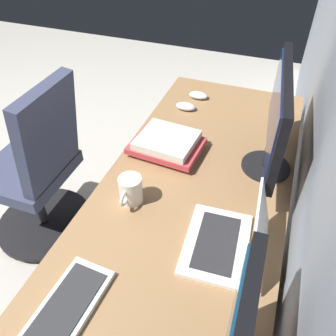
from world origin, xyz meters
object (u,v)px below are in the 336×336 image
Objects in this scene: monitor_secondary at (277,117)px; coffee_mug at (130,190)px; drawer_pedestal at (177,297)px; mouse_spare at (198,95)px; laptop_leftmost at (233,240)px; book_stack_near at (167,144)px; mouse_main at (186,106)px; office_chair at (39,175)px; keyboard_main at (53,328)px.

monitor_secondary reaches higher than coffee_mug.
monitor_secondary is (-0.48, 0.22, 0.63)m from drawer_pedestal.
mouse_spare is 0.82m from coffee_mug.
book_stack_near is at bearing -137.30° from laptop_leftmost.
mouse_main is 0.14m from mouse_spare.
drawer_pedestal is 0.46m from laptop_leftmost.
monitor_secondary is at bearing 174.43° from laptop_leftmost.
mouse_main is 0.11× the size of office_chair.
keyboard_main is 1.37× the size of book_stack_near.
drawer_pedestal is at bearing 16.46° from mouse_main.
coffee_mug is (-0.51, -0.00, 0.04)m from keyboard_main.
laptop_leftmost reaches higher than mouse_spare.
mouse_spare is 0.11× the size of office_chair.
keyboard_main is 0.83m from book_stack_near.
keyboard_main is 3.37× the size of coffee_mug.
office_chair is (-0.31, -1.07, -0.32)m from laptop_leftmost.
monitor_secondary reaches higher than keyboard_main.
laptop_leftmost is at bearing 77.89° from coffee_mug.
laptop_leftmost is 2.46× the size of coffee_mug.
monitor_secondary is 1.85× the size of laptop_leftmost.
coffee_mug is at bearing -1.57° from mouse_spare.
drawer_pedestal is 0.64m from book_stack_near.
laptop_leftmost is (0.45, -0.04, -0.20)m from monitor_secondary.
mouse_spare is at bearing 130.84° from office_chair.
mouse_main is (-0.32, -0.45, -0.23)m from monitor_secondary.
laptop_leftmost reaches higher than book_stack_near.
book_stack_near is 0.32× the size of office_chair.
monitor_secondary is 0.60m from mouse_main.
monitor_secondary reaches higher than laptop_leftmost.
monitor_secondary is at bearing 129.29° from coffee_mug.
mouse_main is (-0.77, -0.41, -0.03)m from laptop_leftmost.
book_stack_near reaches higher than drawer_pedestal.
coffee_mug is (0.82, -0.02, 0.04)m from mouse_spare.
book_stack_near is 0.32m from coffee_mug.
monitor_secondary is 5.55× the size of mouse_spare.
drawer_pedestal is 6.68× the size of mouse_main.
mouse_main and mouse_spare have the same top height.
mouse_spare is 0.95m from office_chair.
laptop_leftmost is at bearing 42.70° from book_stack_near.
office_chair reaches higher than drawer_pedestal.
monitor_secondary is at bearing 96.99° from office_chair.
office_chair is at bearing -82.23° from book_stack_near.
drawer_pedestal is 0.72× the size of office_chair.
drawer_pedestal is 2.22× the size of book_stack_near.
laptop_leftmost reaches higher than mouse_main.
laptop_leftmost reaches higher than coffee_mug.
office_chair is (-0.23, -0.66, -0.33)m from coffee_mug.
laptop_leftmost is at bearing -5.57° from monitor_secondary.
monitor_secondary is at bearing 54.40° from mouse_main.
office_chair is (-0.74, -0.67, -0.28)m from keyboard_main.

